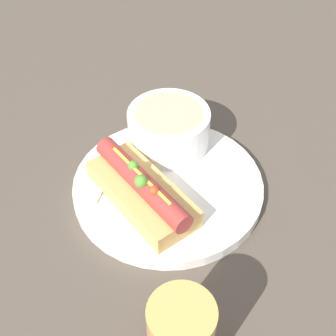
{
  "coord_description": "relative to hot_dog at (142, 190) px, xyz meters",
  "views": [
    {
      "loc": [
        0.27,
        -0.36,
        0.5
      ],
      "look_at": [
        0.0,
        0.0,
        0.05
      ],
      "focal_mm": 50.0,
      "sensor_mm": 36.0,
      "label": 1
    }
  ],
  "objects": [
    {
      "name": "spoon",
      "position": [
        -0.09,
        0.06,
        -0.02
      ],
      "size": [
        0.07,
        0.15,
        0.01
      ],
      "rotation": [
        0.0,
        0.0,
        1.94
      ],
      "color": "#B7B7BC",
      "rests_on": "dinner_plate"
    },
    {
      "name": "ground_plane",
      "position": [
        0.01,
        0.05,
        -0.04
      ],
      "size": [
        4.0,
        4.0,
        0.0
      ],
      "primitive_type": "plane",
      "color": "#4C4238"
    },
    {
      "name": "hot_dog",
      "position": [
        0.0,
        0.0,
        0.0
      ],
      "size": [
        0.18,
        0.11,
        0.06
      ],
      "rotation": [
        0.0,
        0.0,
        -0.27
      ],
      "color": "tan",
      "rests_on": "dinner_plate"
    },
    {
      "name": "soup_bowl",
      "position": [
        -0.04,
        0.11,
        0.01
      ],
      "size": [
        0.12,
        0.12,
        0.06
      ],
      "color": "white",
      "rests_on": "dinner_plate"
    },
    {
      "name": "dinner_plate",
      "position": [
        0.01,
        0.05,
        -0.03
      ],
      "size": [
        0.27,
        0.27,
        0.02
      ],
      "color": "white",
      "rests_on": "ground_plane"
    }
  ]
}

